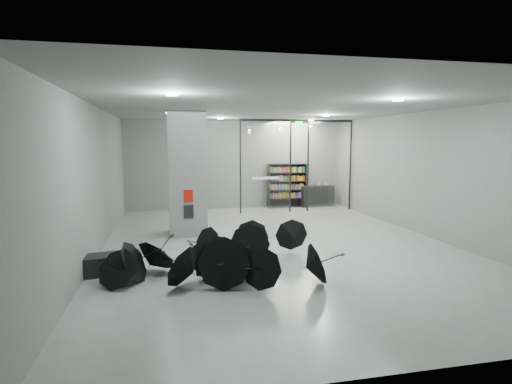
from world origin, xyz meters
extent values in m
plane|color=gray|center=(0.00, 0.00, 0.00)|extent=(14.00, 14.00, 0.00)
cube|color=gray|center=(0.00, 0.00, 4.00)|extent=(10.00, 14.00, 0.02)
cube|color=slate|center=(0.00, 7.00, 2.00)|extent=(10.00, 0.02, 4.00)
cube|color=slate|center=(0.00, -7.00, 2.00)|extent=(10.00, 0.02, 4.00)
cube|color=slate|center=(-5.00, 0.00, 2.00)|extent=(0.02, 14.00, 4.00)
cube|color=slate|center=(5.00, 0.00, 2.00)|extent=(0.02, 14.00, 4.00)
cube|color=slate|center=(-2.50, 2.00, 2.00)|extent=(1.20, 1.20, 4.00)
cube|color=#A50A07|center=(-2.50, 1.38, 1.35)|extent=(0.28, 0.04, 0.38)
cube|color=black|center=(-2.50, 1.38, 0.85)|extent=(0.30, 0.03, 0.42)
cube|color=#0CE533|center=(2.40, 5.30, 3.82)|extent=(0.30, 0.06, 0.15)
cube|color=silver|center=(1.00, 5.50, 2.00)|extent=(2.20, 0.02, 3.95)
cube|color=silver|center=(3.90, 5.50, 2.00)|extent=(2.00, 0.02, 3.95)
cube|color=black|center=(-0.10, 5.50, 2.00)|extent=(0.06, 0.06, 4.00)
cube|color=black|center=(2.10, 5.50, 2.00)|extent=(0.06, 0.06, 4.00)
cube|color=black|center=(2.90, 5.50, 2.00)|extent=(0.06, 0.06, 4.00)
cube|color=black|center=(4.90, 5.50, 2.00)|extent=(0.06, 0.06, 4.00)
cube|color=black|center=(2.40, 5.50, 3.95)|extent=(5.00, 0.08, 0.10)
cube|color=black|center=(-4.50, -1.80, 0.22)|extent=(1.49, 0.86, 0.45)
cube|color=black|center=(3.79, 6.80, 0.49)|extent=(1.71, 0.87, 0.98)
camera|label=1|loc=(-3.15, -11.52, 3.01)|focal=28.77mm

